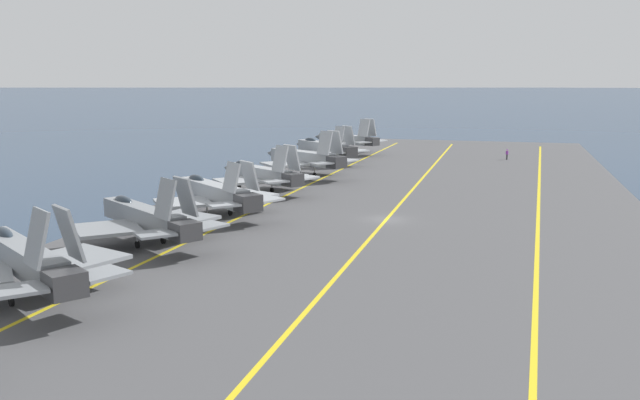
{
  "coord_description": "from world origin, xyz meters",
  "views": [
    {
      "loc": [
        -65.28,
        -11.19,
        14.28
      ],
      "look_at": [
        -4.69,
        5.58,
        2.9
      ],
      "focal_mm": 38.0,
      "sensor_mm": 36.0,
      "label": 1
    }
  ],
  "objects_px": {
    "parked_jet_sixth": "(304,158)",
    "crew_purple_vest": "(507,154)",
    "parked_jet_fourth": "(214,193)",
    "parked_jet_third": "(145,217)",
    "parked_jet_seventh": "(324,148)",
    "parked_jet_eighth": "(346,139)",
    "parked_jet_second": "(24,258)",
    "parked_jet_fifth": "(260,174)"
  },
  "relations": [
    {
      "from": "parked_jet_fifth",
      "to": "parked_jet_sixth",
      "type": "distance_m",
      "value": 14.15
    },
    {
      "from": "parked_jet_second",
      "to": "parked_jet_fifth",
      "type": "height_order",
      "value": "parked_jet_second"
    },
    {
      "from": "parked_jet_sixth",
      "to": "parked_jet_fourth",
      "type": "bearing_deg",
      "value": 178.28
    },
    {
      "from": "parked_jet_fifth",
      "to": "crew_purple_vest",
      "type": "bearing_deg",
      "value": -33.88
    },
    {
      "from": "crew_purple_vest",
      "to": "parked_jet_third",
      "type": "bearing_deg",
      "value": 157.47
    },
    {
      "from": "parked_jet_fourth",
      "to": "parked_jet_sixth",
      "type": "xyz_separation_m",
      "value": [
        28.61,
        -0.86,
        0.41
      ]
    },
    {
      "from": "parked_jet_sixth",
      "to": "parked_jet_seventh",
      "type": "distance_m",
      "value": 16.35
    },
    {
      "from": "parked_jet_third",
      "to": "parked_jet_sixth",
      "type": "bearing_deg",
      "value": -2.03
    },
    {
      "from": "parked_jet_eighth",
      "to": "crew_purple_vest",
      "type": "bearing_deg",
      "value": -93.57
    },
    {
      "from": "parked_jet_fourth",
      "to": "parked_jet_seventh",
      "type": "xyz_separation_m",
      "value": [
        44.89,
        0.62,
        0.1
      ]
    },
    {
      "from": "parked_jet_fourth",
      "to": "crew_purple_vest",
      "type": "xyz_separation_m",
      "value": [
        57.69,
        -28.57,
        -1.36
      ]
    },
    {
      "from": "parked_jet_second",
      "to": "parked_jet_eighth",
      "type": "bearing_deg",
      "value": -0.15
    },
    {
      "from": "parked_jet_second",
      "to": "parked_jet_sixth",
      "type": "height_order",
      "value": "parked_jet_sixth"
    },
    {
      "from": "parked_jet_sixth",
      "to": "parked_jet_third",
      "type": "bearing_deg",
      "value": 177.97
    },
    {
      "from": "parked_jet_fourth",
      "to": "parked_jet_fifth",
      "type": "distance_m",
      "value": 14.53
    },
    {
      "from": "parked_jet_fourth",
      "to": "parked_jet_sixth",
      "type": "bearing_deg",
      "value": -1.72
    },
    {
      "from": "parked_jet_second",
      "to": "parked_jet_sixth",
      "type": "relative_size",
      "value": 1.02
    },
    {
      "from": "parked_jet_eighth",
      "to": "crew_purple_vest",
      "type": "height_order",
      "value": "parked_jet_eighth"
    },
    {
      "from": "parked_jet_sixth",
      "to": "parked_jet_eighth",
      "type": "bearing_deg",
      "value": 2.21
    },
    {
      "from": "parked_jet_second",
      "to": "parked_jet_third",
      "type": "height_order",
      "value": "parked_jet_second"
    },
    {
      "from": "parked_jet_seventh",
      "to": "crew_purple_vest",
      "type": "distance_m",
      "value": 31.91
    },
    {
      "from": "parked_jet_fourth",
      "to": "parked_jet_fifth",
      "type": "bearing_deg",
      "value": 1.63
    },
    {
      "from": "parked_jet_seventh",
      "to": "parked_jet_eighth",
      "type": "bearing_deg",
      "value": -1.12
    },
    {
      "from": "parked_jet_sixth",
      "to": "parked_jet_seventh",
      "type": "xyz_separation_m",
      "value": [
        16.28,
        1.48,
        -0.31
      ]
    },
    {
      "from": "parked_jet_fourth",
      "to": "parked_jet_seventh",
      "type": "height_order",
      "value": "parked_jet_seventh"
    },
    {
      "from": "parked_jet_third",
      "to": "parked_jet_seventh",
      "type": "relative_size",
      "value": 1.03
    },
    {
      "from": "parked_jet_sixth",
      "to": "crew_purple_vest",
      "type": "distance_m",
      "value": 40.21
    },
    {
      "from": "parked_jet_fifth",
      "to": "parked_jet_eighth",
      "type": "distance_m",
      "value": 44.97
    },
    {
      "from": "parked_jet_second",
      "to": "parked_jet_eighth",
      "type": "distance_m",
      "value": 87.06
    },
    {
      "from": "parked_jet_second",
      "to": "crew_purple_vest",
      "type": "height_order",
      "value": "parked_jet_second"
    },
    {
      "from": "parked_jet_fifth",
      "to": "crew_purple_vest",
      "type": "height_order",
      "value": "parked_jet_fifth"
    },
    {
      "from": "parked_jet_second",
      "to": "parked_jet_third",
      "type": "bearing_deg",
      "value": 0.17
    },
    {
      "from": "parked_jet_fourth",
      "to": "parked_jet_eighth",
      "type": "height_order",
      "value": "parked_jet_eighth"
    },
    {
      "from": "parked_jet_fourth",
      "to": "parked_jet_eighth",
      "type": "xyz_separation_m",
      "value": [
        59.49,
        0.33,
        0.31
      ]
    },
    {
      "from": "parked_jet_third",
      "to": "parked_jet_seventh",
      "type": "bearing_deg",
      "value": 0.02
    },
    {
      "from": "parked_jet_third",
      "to": "parked_jet_fifth",
      "type": "relative_size",
      "value": 1.06
    },
    {
      "from": "parked_jet_fifth",
      "to": "parked_jet_sixth",
      "type": "height_order",
      "value": "parked_jet_sixth"
    },
    {
      "from": "parked_jet_third",
      "to": "parked_jet_fifth",
      "type": "xyz_separation_m",
      "value": [
        27.18,
        -0.19,
        -0.04
      ]
    },
    {
      "from": "parked_jet_sixth",
      "to": "crew_purple_vest",
      "type": "bearing_deg",
      "value": -43.62
    },
    {
      "from": "parked_jet_seventh",
      "to": "parked_jet_eighth",
      "type": "distance_m",
      "value": 14.61
    },
    {
      "from": "parked_jet_eighth",
      "to": "crew_purple_vest",
      "type": "distance_m",
      "value": 29.01
    },
    {
      "from": "parked_jet_sixth",
      "to": "parked_jet_seventh",
      "type": "relative_size",
      "value": 1.03
    }
  ]
}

